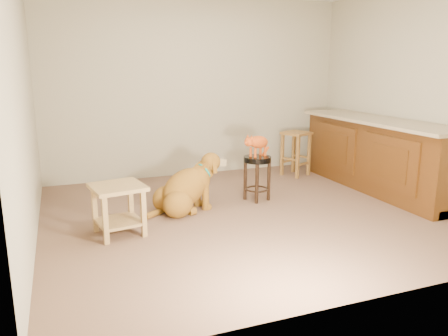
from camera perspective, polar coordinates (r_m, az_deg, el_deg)
name	(u,v)px	position (r m, az deg, el deg)	size (l,w,h in m)	color
floor	(253,213)	(4.94, 3.83, -5.84)	(4.50, 4.00, 0.01)	brown
room_shell	(256,59)	(4.67, 4.15, 13.98)	(4.54, 4.04, 2.62)	#A09A80
cabinet_run	(379,157)	(6.10, 19.53, 1.38)	(0.70, 2.56, 0.94)	#4D2B0D
padded_stool	(257,169)	(5.31, 4.35, -0.16)	(0.36, 0.36, 0.55)	black
wood_stool	(296,153)	(6.61, 9.35, 1.95)	(0.47, 0.47, 0.66)	brown
side_table	(118,202)	(4.35, -13.65, -4.35)	(0.55, 0.55, 0.50)	olive
golden_retriever	(185,189)	(4.93, -5.05, -2.81)	(1.05, 0.60, 0.68)	brown
tabby_kitten	(257,143)	(5.23, 4.32, 3.29)	(0.44, 0.30, 0.31)	#9E3B0F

